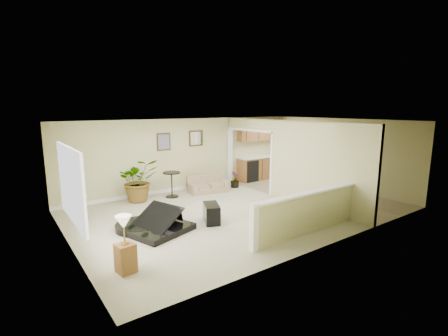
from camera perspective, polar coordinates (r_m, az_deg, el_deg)
floor at (r=9.39m, az=2.99°, el=-7.26°), size 9.00×9.00×0.00m
back_wall at (r=11.55m, az=-6.26°, el=2.43°), size 9.00×0.04×2.50m
front_wall at (r=7.05m, az=18.47°, el=-3.31°), size 9.00×0.04×2.50m
left_wall at (r=7.25m, az=-26.04°, el=-3.47°), size 0.04×6.00×2.50m
right_wall at (r=12.37m, az=19.61°, el=2.42°), size 0.04×6.00×2.50m
ceiling at (r=8.95m, az=3.14°, el=8.16°), size 9.00×6.00×0.04m
kitchen_vinyl at (r=11.54m, az=15.36°, el=-4.21°), size 2.70×6.00×0.01m
interior_partition at (r=10.47m, az=9.92°, el=1.32°), size 0.18×5.99×2.50m
pony_half_wall at (r=7.71m, az=14.26°, el=-7.55°), size 3.42×0.22×1.00m
left_window at (r=6.73m, az=-25.32°, el=-2.69°), size 0.05×2.15×1.45m
wall_art_left at (r=11.03m, az=-10.55°, el=4.55°), size 0.48×0.04×0.58m
wall_mirror at (r=11.61m, az=-4.95°, el=5.23°), size 0.55×0.04×0.55m
kitchen_cabinets at (r=13.24m, az=6.48°, el=1.81°), size 2.36×0.65×2.33m
piano at (r=7.84m, az=-12.11°, el=-7.03°), size 1.87×1.86×1.28m
piano_bench at (r=8.32m, az=-2.22°, el=-7.94°), size 0.62×0.79×0.47m
loveseat at (r=11.25m, az=-3.02°, el=-2.73°), size 1.44×0.96×0.75m
accent_table at (r=10.64m, az=-9.17°, el=-2.29°), size 0.57×0.57×0.83m
palm_plant at (r=10.37m, az=-14.77°, el=-2.13°), size 1.33×1.19×1.34m
small_plant at (r=11.85m, az=1.92°, el=-2.26°), size 0.42×0.42×0.57m
lamp_stand at (r=6.11m, az=-17.00°, el=-13.37°), size 0.34×0.34×1.04m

